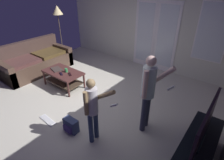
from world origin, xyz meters
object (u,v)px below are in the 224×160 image
object	(u,v)px
coffee_table	(63,76)
cup_near_edge	(66,70)
laptop_closed	(57,69)
person_adult	(149,89)
leather_couch	(36,62)
backpack	(71,125)
person_child	(93,106)
floor_lamp	(58,13)
tv_remote_black	(70,74)
flat_screen_tv	(205,126)
tv_stand	(195,155)
loose_keyboard	(48,120)
dvd_remote_slim	(61,74)

from	to	relation	value
coffee_table	cup_near_edge	world-z (taller)	cup_near_edge
laptop_closed	person_adult	bearing A→B (deg)	14.53
leather_couch	laptop_closed	bearing A→B (deg)	-4.41
cup_near_edge	backpack	bearing A→B (deg)	-38.12
person_child	floor_lamp	size ratio (longest dim) A/B	0.69
coffee_table	tv_remote_black	distance (m)	0.31
floor_lamp	cup_near_edge	distance (m)	2.53
flat_screen_tv	floor_lamp	bearing A→B (deg)	161.86
leather_couch	person_child	bearing A→B (deg)	-15.96
tv_stand	person_child	world-z (taller)	person_child
floor_lamp	flat_screen_tv	bearing A→B (deg)	-18.14
person_child	loose_keyboard	world-z (taller)	person_child
loose_keyboard	laptop_closed	world-z (taller)	laptop_closed
person_child	backpack	world-z (taller)	person_child
flat_screen_tv	tv_remote_black	distance (m)	3.26
leather_couch	floor_lamp	world-z (taller)	floor_lamp
floor_lamp	loose_keyboard	distance (m)	3.93
tv_remote_black	leather_couch	bearing A→B (deg)	-152.33
dvd_remote_slim	tv_remote_black	bearing A→B (deg)	54.87
backpack	dvd_remote_slim	distance (m)	1.65
leather_couch	loose_keyboard	size ratio (longest dim) A/B	4.64
coffee_table	person_child	world-z (taller)	person_child
leather_couch	person_child	size ratio (longest dim) A/B	1.66
coffee_table	dvd_remote_slim	bearing A→B (deg)	-54.19
coffee_table	person_child	size ratio (longest dim) A/B	0.86
person_child	person_adult	bearing A→B (deg)	55.40
tv_stand	person_adult	size ratio (longest dim) A/B	1.01
floor_lamp	backpack	bearing A→B (deg)	-36.77
laptop_closed	dvd_remote_slim	bearing A→B (deg)	-1.79
tv_remote_black	coffee_table	bearing A→B (deg)	-149.83
leather_couch	cup_near_edge	world-z (taller)	leather_couch
person_child	laptop_closed	size ratio (longest dim) A/B	3.82
floor_lamp	laptop_closed	distance (m)	2.36
coffee_table	laptop_closed	bearing A→B (deg)	-174.72
person_adult	loose_keyboard	bearing A→B (deg)	-147.67
person_child	leather_couch	bearing A→B (deg)	164.04
person_child	floor_lamp	bearing A→B (deg)	148.48
tv_remote_black	person_child	bearing A→B (deg)	1.67
cup_near_edge	loose_keyboard	bearing A→B (deg)	-57.89
tv_stand	dvd_remote_slim	world-z (taller)	tv_stand
backpack	person_child	bearing A→B (deg)	13.90
leather_couch	cup_near_edge	xyz separation A→B (m)	(1.51, -0.03, 0.18)
dvd_remote_slim	flat_screen_tv	bearing A→B (deg)	19.90
loose_keyboard	laptop_closed	size ratio (longest dim) A/B	1.37
flat_screen_tv	leather_couch	bearing A→B (deg)	175.15
flat_screen_tv	person_adult	size ratio (longest dim) A/B	0.80
cup_near_edge	flat_screen_tv	bearing A→B (deg)	-6.54
person_adult	tv_stand	bearing A→B (deg)	-15.96
person_child	loose_keyboard	distance (m)	1.35
tv_stand	tv_remote_black	distance (m)	3.25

